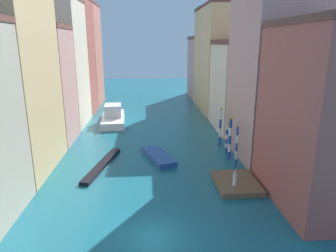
# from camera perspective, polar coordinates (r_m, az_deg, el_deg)

# --- Properties ---
(ground_plane) EXTENTS (154.00, 154.00, 0.00)m
(ground_plane) POSITION_cam_1_polar(r_m,az_deg,el_deg) (45.72, -3.50, -1.97)
(ground_plane) COLOR #196070
(building_left_1) EXTENTS (7.94, 11.71, 19.65)m
(building_left_1) POSITION_cam_1_polar(r_m,az_deg,el_deg) (35.81, -27.94, 7.56)
(building_left_1) COLOR #DBB77A
(building_left_1) RESTS_ON ground
(building_left_2) EXTENTS (7.94, 7.89, 15.89)m
(building_left_2) POSITION_cam_1_polar(r_m,az_deg,el_deg) (45.22, -22.67, 7.02)
(building_left_2) COLOR tan
(building_left_2) RESTS_ON ground
(building_left_3) EXTENTS (7.94, 10.46, 20.62)m
(building_left_3) POSITION_cam_1_polar(r_m,az_deg,el_deg) (53.84, -19.82, 11.00)
(building_left_3) COLOR beige
(building_left_3) RESTS_ON ground
(building_left_4) EXTENTS (7.94, 7.79, 21.79)m
(building_left_4) POSITION_cam_1_polar(r_m,az_deg,el_deg) (62.70, -17.61, 12.22)
(building_left_4) COLOR #B25147
(building_left_4) RESTS_ON ground
(building_left_5) EXTENTS (7.94, 10.34, 21.80)m
(building_left_5) POSITION_cam_1_polar(r_m,az_deg,el_deg) (71.62, -15.91, 12.67)
(building_left_5) COLOR #C6705B
(building_left_5) RESTS_ON ground
(building_right_0) EXTENTS (7.94, 11.51, 15.47)m
(building_right_0) POSITION_cam_1_polar(r_m,az_deg,el_deg) (28.45, 27.52, 1.71)
(building_right_0) COLOR #B25147
(building_right_0) RESTS_ON ground
(building_right_1) EXTENTS (7.94, 11.72, 21.84)m
(building_right_1) POSITION_cam_1_polar(r_m,az_deg,el_deg) (38.55, 19.01, 10.58)
(building_right_1) COLOR tan
(building_right_1) RESTS_ON ground
(building_right_2) EXTENTS (7.94, 11.81, 14.05)m
(building_right_2) POSITION_cam_1_polar(r_m,az_deg,el_deg) (49.99, 13.48, 7.42)
(building_right_2) COLOR beige
(building_right_2) RESTS_ON ground
(building_right_3) EXTENTS (7.94, 10.50, 20.63)m
(building_right_3) POSITION_cam_1_polar(r_m,az_deg,el_deg) (60.62, 10.48, 12.04)
(building_right_3) COLOR #DBB77A
(building_right_3) RESTS_ON ground
(building_right_4) EXTENTS (7.94, 8.24, 20.76)m
(building_right_4) POSITION_cam_1_polar(r_m,az_deg,el_deg) (69.67, 8.60, 12.58)
(building_right_4) COLOR #DBB77A
(building_right_4) RESTS_ON ground
(building_right_5) EXTENTS (7.94, 11.46, 15.07)m
(building_right_5) POSITION_cam_1_polar(r_m,az_deg,el_deg) (79.52, 6.99, 10.91)
(building_right_5) COLOR tan
(building_right_5) RESTS_ON ground
(waterfront_dock) EXTENTS (4.04, 5.30, 0.54)m
(waterfront_dock) POSITION_cam_1_polar(r_m,az_deg,el_deg) (31.18, 12.66, -10.37)
(waterfront_dock) COLOR brown
(waterfront_dock) RESTS_ON ground
(person_on_dock) EXTENTS (0.36, 0.36, 1.52)m
(person_on_dock) POSITION_cam_1_polar(r_m,az_deg,el_deg) (29.75, 12.41, -9.58)
(person_on_dock) COLOR white
(person_on_dock) RESTS_ON waterfront_dock
(mooring_pole_0) EXTENTS (0.27, 0.27, 4.93)m
(mooring_pole_0) POSITION_cam_1_polar(r_m,az_deg,el_deg) (34.80, 12.72, -3.62)
(mooring_pole_0) COLOR #1E479E
(mooring_pole_0) RESTS_ON ground
(mooring_pole_1) EXTENTS (0.39, 0.39, 5.32)m
(mooring_pole_1) POSITION_cam_1_polar(r_m,az_deg,el_deg) (36.73, 11.53, -2.19)
(mooring_pole_1) COLOR #1E479E
(mooring_pole_1) RESTS_ON ground
(mooring_pole_2) EXTENTS (0.34, 0.34, 3.90)m
(mooring_pole_2) POSITION_cam_1_polar(r_m,az_deg,el_deg) (39.32, 10.92, -2.08)
(mooring_pole_2) COLOR #1E479E
(mooring_pole_2) RESTS_ON ground
(mooring_pole_3) EXTENTS (0.36, 0.36, 5.28)m
(mooring_pole_3) POSITION_cam_1_polar(r_m,az_deg,el_deg) (41.43, 9.76, -0.13)
(mooring_pole_3) COLOR #1E479E
(mooring_pole_3) RESTS_ON ground
(vaporetto_white) EXTENTS (4.51, 10.98, 3.23)m
(vaporetto_white) POSITION_cam_1_polar(r_m,az_deg,el_deg) (54.01, -10.20, 1.75)
(vaporetto_white) COLOR white
(vaporetto_white) RESTS_ON ground
(gondola_black) EXTENTS (3.21, 10.12, 0.39)m
(gondola_black) POSITION_cam_1_polar(r_m,az_deg,el_deg) (35.65, -12.22, -7.10)
(gondola_black) COLOR black
(gondola_black) RESTS_ON ground
(motorboat_0) EXTENTS (4.17, 6.86, 0.65)m
(motorboat_0) POSITION_cam_1_polar(r_m,az_deg,el_deg) (36.91, -1.87, -5.73)
(motorboat_0) COLOR #234C93
(motorboat_0) RESTS_ON ground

